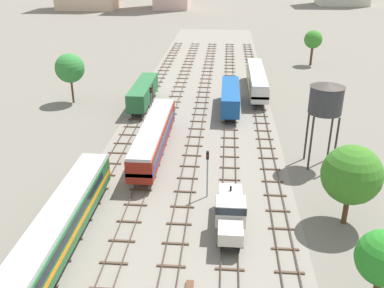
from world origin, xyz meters
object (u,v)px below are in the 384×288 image
Objects in this scene: diesel_railcar_left_mid at (154,135)px; signal_post_nearest at (151,99)px; freight_boxcar_centre_midfar at (230,96)px; signal_post_near at (207,168)px; shunter_loco_centre_near at (231,211)px; diesel_railcar_far_left_nearest at (63,219)px; diesel_railcar_centre_right_farther at (257,79)px; water_tower at (326,99)px; freight_boxcar_far_left_far at (143,92)px.

signal_post_nearest is at bearing 100.96° from diesel_railcar_left_mid.
signal_post_near is at bearing -95.03° from freight_boxcar_centre_midfar.
freight_boxcar_centre_midfar reaches higher than shunter_loco_centre_near.
diesel_railcar_far_left_nearest and diesel_railcar_centre_right_farther have the same top height.
diesel_railcar_far_left_nearest reaches higher than freight_boxcar_centre_midfar.
diesel_railcar_centre_right_farther reaches higher than shunter_loco_centre_near.
water_tower is (20.18, -1.37, 5.72)m from diesel_railcar_left_mid.
water_tower is at bearing -78.48° from diesel_railcar_centre_right_farther.
diesel_railcar_far_left_nearest is at bearing -167.12° from shunter_loco_centre_near.
water_tower reaches higher than signal_post_near.
diesel_railcar_far_left_nearest is 14.98m from signal_post_near.
freight_boxcar_far_left_far is at bearing 104.54° from diesel_railcar_left_mid.
freight_boxcar_far_left_far is at bearing 112.81° from signal_post_near.
water_tower is at bearing -31.28° from signal_post_nearest.
diesel_railcar_far_left_nearest is at bearing -143.02° from signal_post_near.
diesel_railcar_left_mid is 19.70m from freight_boxcar_centre_midfar.
diesel_railcar_centre_right_farther is at bearing 79.12° from signal_post_near.
diesel_railcar_left_mid is 12.60m from signal_post_nearest.
diesel_railcar_far_left_nearest is 31.09m from water_tower.
freight_boxcar_centre_midfar is (14.35, 36.21, -0.15)m from diesel_railcar_far_left_nearest.
diesel_railcar_far_left_nearest reaches higher than freight_boxcar_far_left_far.
diesel_railcar_centre_right_farther is at bearing 62.29° from diesel_railcar_left_mid.
diesel_railcar_left_mid is at bearing -75.46° from freight_boxcar_far_left_far.
freight_boxcar_far_left_far is 30.82m from signal_post_near.
freight_boxcar_centre_midfar is (9.57, 17.22, -0.15)m from diesel_railcar_left_mid.
shunter_loco_centre_near is at bearing 12.88° from diesel_railcar_far_left_nearest.
freight_boxcar_centre_midfar is at bearing -4.72° from freight_boxcar_far_left_far.
signal_post_nearest reaches higher than diesel_railcar_far_left_nearest.
diesel_railcar_centre_right_farther is at bearing 101.52° from water_tower.
freight_boxcar_far_left_far is at bearing 89.99° from diesel_railcar_far_left_nearest.
freight_boxcar_centre_midfar is 1.00× the size of freight_boxcar_far_left_far.
diesel_railcar_centre_right_farther is (19.11, 8.91, 0.15)m from freight_boxcar_far_left_far.
signal_post_nearest reaches higher than shunter_loco_centre_near.
signal_post_near is at bearing 112.68° from shunter_loco_centre_near.
diesel_railcar_centre_right_farther is (4.78, 43.03, 0.59)m from shunter_loco_centre_near.
freight_boxcar_centre_midfar is at bearing 22.16° from signal_post_nearest.
signal_post_nearest is at bearing 113.16° from signal_post_near.
water_tower is at bearing -3.88° from diesel_railcar_left_mid.
signal_post_near reaches higher than signal_post_nearest.
freight_boxcar_centre_midfar is at bearing 68.39° from diesel_railcar_far_left_nearest.
water_tower is (10.62, -18.59, 5.87)m from freight_boxcar_centre_midfar.
freight_boxcar_centre_midfar is 11.16m from diesel_railcar_centre_right_farther.
diesel_railcar_left_mid is 1.46× the size of freight_boxcar_far_left_far.
freight_boxcar_far_left_far is (0.01, 37.40, -0.15)m from diesel_railcar_far_left_nearest.
diesel_railcar_centre_right_farther is (19.12, 46.30, 0.00)m from diesel_railcar_far_left_nearest.
signal_post_nearest reaches higher than freight_boxcar_far_left_far.
diesel_railcar_far_left_nearest reaches higher than shunter_loco_centre_near.
diesel_railcar_centre_right_farther is (4.77, 10.09, 0.15)m from freight_boxcar_centre_midfar.
diesel_railcar_centre_right_farther is at bearing 41.80° from signal_post_nearest.
signal_post_near reaches higher than freight_boxcar_far_left_far.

